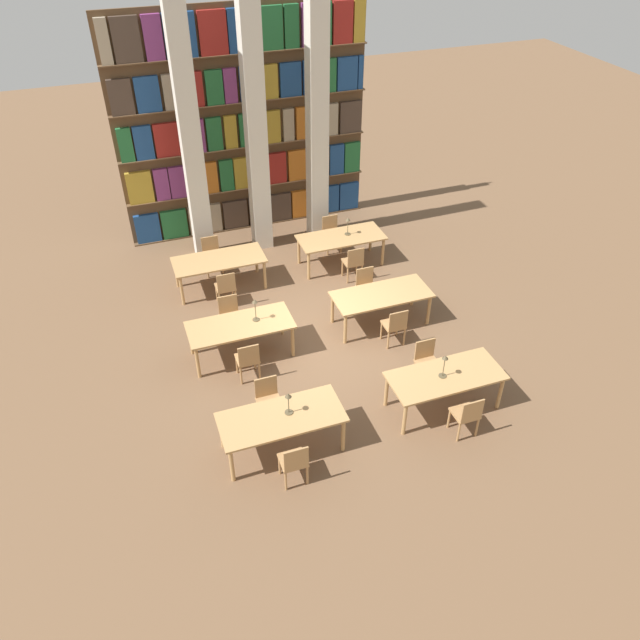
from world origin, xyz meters
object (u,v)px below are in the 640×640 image
desk_lamp_2 (255,306)px  chair_1 (268,399)px  reading_table_4 (219,262)px  desk_lamp_0 (288,400)px  pillar_center (256,130)px  chair_4 (248,359)px  chair_10 (354,262)px  chair_11 (331,232)px  chair_3 (427,361)px  chair_9 (212,254)px  desk_lamp_1 (445,362)px  chair_7 (366,286)px  reading_table_5 (341,240)px  chair_8 (226,287)px  chair_6 (395,325)px  reading_table_3 (381,297)px  pillar_left (190,139)px  reading_table_1 (445,378)px  chair_0 (294,462)px  chair_2 (467,414)px  pillar_right (317,123)px  chair_5 (230,315)px  reading_table_0 (281,420)px  reading_table_2 (240,328)px

desk_lamp_2 → chair_1: bearing=-99.3°
reading_table_4 → desk_lamp_0: bearing=-89.3°
pillar_center → chair_4: pillar_center is taller
chair_10 → chair_11: same height
chair_3 → chair_9: size_ratio=1.00×
chair_1 → desk_lamp_1: size_ratio=1.88×
desk_lamp_0 → reading_table_4: 5.12m
chair_9 → pillar_center: bearing=-149.9°
chair_11 → chair_7: bearing=87.4°
chair_9 → reading_table_5: chair_9 is taller
chair_9 → chair_10: bearing=154.4°
desk_lamp_0 → chair_8: (-0.09, 4.36, -0.57)m
chair_6 → reading_table_4: (-2.89, 3.22, 0.20)m
reading_table_3 → chair_6: chair_6 is taller
pillar_left → reading_table_1: pillar_left is taller
chair_9 → chair_11: size_ratio=1.00×
chair_6 → desk_lamp_2: bearing=164.4°
reading_table_1 → chair_8: 5.33m
desk_lamp_1 → chair_4: size_ratio=0.53×
reading_table_4 → chair_9: bearing=92.4°
chair_0 → chair_11: 7.33m
desk_lamp_2 → reading_table_5: desk_lamp_2 is taller
pillar_center → chair_2: bearing=-78.2°
pillar_center → pillar_left: bearing=180.0°
chair_1 → desk_lamp_2: bearing=-99.3°
chair_1 → pillar_center: bearing=-104.3°
reading_table_1 → chair_9: bearing=116.8°
chair_7 → desk_lamp_2: bearing=15.2°
pillar_right → chair_0: (-3.03, -7.46, -2.52)m
chair_5 → chair_8: 1.05m
pillar_left → reading_table_4: (0.07, -1.58, -2.31)m
chair_4 → desk_lamp_2: bearing=63.5°
reading_table_3 → chair_11: chair_11 is taller
desk_lamp_2 → reading_table_4: bearing=94.8°
desk_lamp_0 → chair_6: (2.82, 1.88, -0.57)m
chair_0 → chair_8: same height
chair_4 → chair_10: 4.06m
chair_3 → chair_9: same height
reading_table_0 → reading_table_3: (2.99, 2.66, 0.00)m
desk_lamp_0 → chair_9: desk_lamp_0 is taller
reading_table_0 → chair_11: size_ratio=2.32×
chair_4 → chair_11: 5.11m
chair_7 → chair_11: (0.11, 2.51, 0.00)m
chair_2 → chair_3: bearing=90.0°
desk_lamp_1 → chair_5: 4.60m
chair_1 → chair_10: 4.82m
chair_6 → chair_2: bearing=-88.0°
chair_2 → reading_table_2: size_ratio=0.43×
pillar_left → desk_lamp_1: pillar_left is taller
pillar_left → chair_4: bearing=-91.2°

